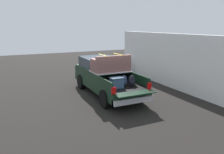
# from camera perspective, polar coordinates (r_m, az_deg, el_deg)

# --- Properties ---
(ground_plane) EXTENTS (40.00, 40.00, 0.00)m
(ground_plane) POSITION_cam_1_polar(r_m,az_deg,el_deg) (12.18, -1.21, -4.47)
(ground_plane) COLOR black
(pickup_truck) EXTENTS (6.05, 2.06, 2.23)m
(pickup_truck) POSITION_cam_1_polar(r_m,az_deg,el_deg) (12.26, -1.95, 0.35)
(pickup_truck) COLOR black
(pickup_truck) RESTS_ON ground_plane
(building_facade) EXTENTS (11.42, 0.36, 3.20)m
(building_facade) POSITION_cam_1_polar(r_m,az_deg,el_deg) (13.82, 15.25, 3.97)
(building_facade) COLOR white
(building_facade) RESTS_ON ground_plane
(trash_can) EXTENTS (0.60, 0.60, 0.98)m
(trash_can) POSITION_cam_1_polar(r_m,az_deg,el_deg) (17.29, 2.99, 2.45)
(trash_can) COLOR #3F4C66
(trash_can) RESTS_ON ground_plane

